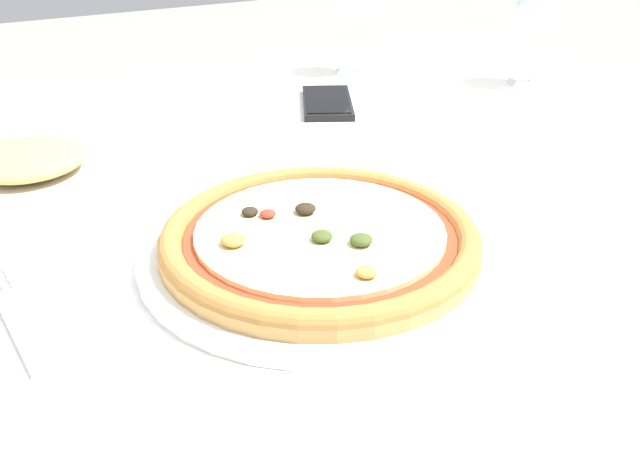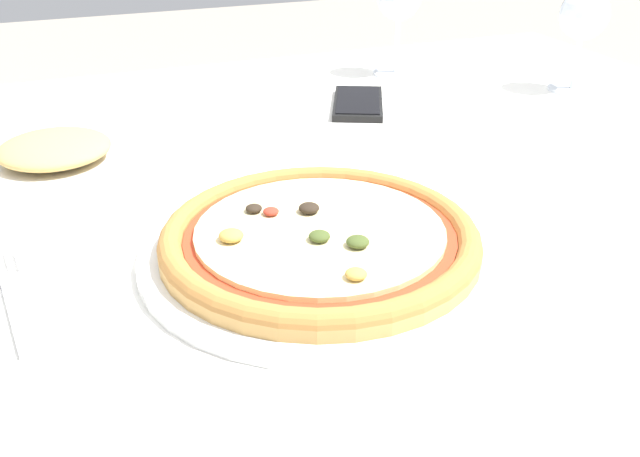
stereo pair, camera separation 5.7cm
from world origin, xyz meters
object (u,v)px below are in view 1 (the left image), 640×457
at_px(wine_glass_far_left, 359,2).
at_px(side_plate, 29,167).
at_px(pizza_plate, 320,241).
at_px(fork, 11,313).
at_px(cell_phone, 327,102).
at_px(wine_glass_far_right, 540,14).
at_px(dining_table, 307,240).

height_order(wine_glass_far_left, side_plate, wine_glass_far_left).
distance_m(pizza_plate, wine_glass_far_left, 0.63).
height_order(fork, cell_phone, cell_phone).
distance_m(pizza_plate, fork, 0.26).
bearing_deg(wine_glass_far_left, wine_glass_far_right, -40.70).
xyz_separation_m(cell_phone, side_plate, (-0.42, -0.08, 0.01)).
distance_m(cell_phone, side_plate, 0.43).
height_order(wine_glass_far_left, wine_glass_far_right, wine_glass_far_left).
distance_m(wine_glass_far_left, cell_phone, 0.22).
height_order(pizza_plate, cell_phone, pizza_plate).
height_order(cell_phone, side_plate, side_plate).
height_order(wine_glass_far_right, side_plate, wine_glass_far_right).
bearing_deg(wine_glass_far_right, dining_table, -160.49).
relative_size(wine_glass_far_left, side_plate, 0.72).
relative_size(wine_glass_far_left, cell_phone, 0.99).
bearing_deg(dining_table, cell_phone, 56.97).
bearing_deg(dining_table, wine_glass_far_right, 19.51).
distance_m(pizza_plate, wine_glass_far_right, 0.66).
bearing_deg(cell_phone, dining_table, -123.03).
xyz_separation_m(dining_table, cell_phone, (0.14, 0.22, 0.09)).
xyz_separation_m(fork, wine_glass_far_left, (0.60, 0.49, 0.11)).
relative_size(fork, wine_glass_far_right, 1.12).
relative_size(dining_table, cell_phone, 8.52).
relative_size(dining_table, fork, 8.04).
bearing_deg(pizza_plate, dining_table, 67.29).
bearing_deg(pizza_plate, cell_phone, 61.18).
height_order(wine_glass_far_left, cell_phone, wine_glass_far_left).
xyz_separation_m(wine_glass_far_right, cell_phone, (-0.34, 0.05, -0.10)).
xyz_separation_m(dining_table, wine_glass_far_right, (0.49, 0.17, 0.19)).
xyz_separation_m(pizza_plate, wine_glass_far_right, (0.56, 0.34, 0.09)).
bearing_deg(dining_table, pizza_plate, -112.71).
bearing_deg(side_plate, cell_phone, 10.61).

